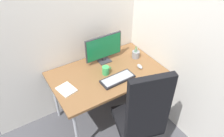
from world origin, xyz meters
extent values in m
plane|color=#4C4C51|center=(0.00, 0.00, 0.00)|extent=(8.00, 8.00, 0.00)
cube|color=silver|center=(0.00, 0.44, 1.40)|extent=(2.70, 0.04, 2.80)
cube|color=silver|center=(0.70, -0.20, 1.40)|extent=(0.04, 2.18, 2.80)
cube|color=brown|center=(0.00, 0.00, 0.74)|extent=(1.34, 0.82, 0.03)
cylinder|color=#B2B5BA|center=(-0.60, -0.33, 0.36)|extent=(0.04, 0.04, 0.72)
cylinder|color=#B2B5BA|center=(0.60, -0.33, 0.36)|extent=(0.04, 0.04, 0.72)
cylinder|color=#B2B5BA|center=(-0.60, 0.33, 0.36)|extent=(0.04, 0.04, 0.72)
cylinder|color=#B2B5BA|center=(0.60, 0.33, 0.36)|extent=(0.04, 0.04, 0.72)
sphere|color=black|center=(0.29, -0.50, 0.03)|extent=(0.05, 0.05, 0.05)
cube|color=silver|center=(0.16, -0.55, 0.07)|extent=(0.27, 0.13, 0.03)
sphere|color=black|center=(0.03, -0.32, 0.03)|extent=(0.05, 0.05, 0.05)
cube|color=silver|center=(0.03, -0.46, 0.07)|extent=(0.04, 0.27, 0.03)
cylinder|color=silver|center=(0.04, -0.59, 0.25)|extent=(0.04, 0.04, 0.33)
cube|color=black|center=(0.04, -0.59, 0.46)|extent=(0.58, 0.57, 0.08)
cube|color=black|center=(-0.03, -0.81, 0.88)|extent=(0.43, 0.19, 0.77)
cube|color=#333338|center=(0.10, 0.21, 0.76)|extent=(0.16, 0.13, 0.01)
cube|color=#333338|center=(0.10, 0.22, 0.79)|extent=(0.04, 0.02, 0.06)
cube|color=#333338|center=(0.10, 0.22, 0.97)|extent=(0.50, 0.02, 0.31)
cube|color=#14723F|center=(0.10, 0.21, 0.97)|extent=(0.47, 0.01, 0.29)
cube|color=black|center=(0.04, -0.19, 0.77)|extent=(0.41, 0.18, 0.03)
cube|color=#9EA0A5|center=(0.04, -0.19, 0.78)|extent=(0.38, 0.14, 0.00)
ellipsoid|color=#9EA0A5|center=(0.40, -0.14, 0.77)|extent=(0.07, 0.10, 0.04)
cylinder|color=gray|center=(0.49, 0.07, 0.80)|extent=(0.10, 0.10, 0.09)
cylinder|color=silver|center=(0.48, 0.07, 0.85)|extent=(0.03, 0.01, 0.11)
cylinder|color=silver|center=(0.50, 0.07, 0.85)|extent=(0.03, 0.01, 0.11)
torus|color=red|center=(0.49, 0.07, 0.81)|extent=(0.03, 0.04, 0.01)
cylinder|color=#3FAD59|center=(0.48, 0.05, 0.86)|extent=(0.02, 0.01, 0.15)
cylinder|color=#3FAD59|center=(0.47, 0.07, 0.86)|extent=(0.02, 0.02, 0.15)
cube|color=silver|center=(-0.53, -0.04, 0.76)|extent=(0.20, 0.23, 0.02)
cylinder|color=#3FAD59|center=(-0.02, -0.02, 0.81)|extent=(0.08, 0.08, 0.11)
torus|color=#3FAD59|center=(0.03, -0.02, 0.81)|extent=(0.05, 0.01, 0.05)
camera|label=1|loc=(-1.03, -1.78, 2.40)|focal=34.65mm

